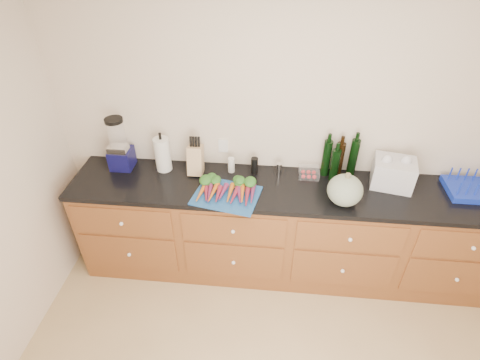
# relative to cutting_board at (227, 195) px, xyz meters

# --- Properties ---
(wall_back) EXTENTS (4.10, 0.05, 2.60)m
(wall_back) POSITION_rel_cutting_board_xyz_m (0.52, 0.48, 0.35)
(wall_back) COLOR beige
(wall_back) RESTS_ON ground
(cabinets) EXTENTS (3.60, 0.64, 0.90)m
(cabinets) POSITION_rel_cutting_board_xyz_m (0.52, 0.16, -0.50)
(cabinets) COLOR brown
(cabinets) RESTS_ON ground
(countertop) EXTENTS (3.64, 0.62, 0.04)m
(countertop) POSITION_rel_cutting_board_xyz_m (0.52, 0.16, -0.03)
(countertop) COLOR black
(countertop) RESTS_ON cabinets
(cutting_board) EXTENTS (0.56, 0.46, 0.01)m
(cutting_board) POSITION_rel_cutting_board_xyz_m (0.00, 0.00, 0.00)
(cutting_board) COLOR #1C4E90
(cutting_board) RESTS_ON countertop
(carrots) EXTENTS (0.44, 0.32, 0.06)m
(carrots) POSITION_rel_cutting_board_xyz_m (0.00, 0.04, 0.03)
(carrots) COLOR #CD6318
(carrots) RESTS_ON cutting_board
(squash) EXTENTS (0.26, 0.26, 0.24)m
(squash) POSITION_rel_cutting_board_xyz_m (0.89, 0.01, 0.11)
(squash) COLOR slate
(squash) RESTS_ON countertop
(blender_appliance) EXTENTS (0.18, 0.18, 0.46)m
(blender_appliance) POSITION_rel_cutting_board_xyz_m (-0.94, 0.32, 0.20)
(blender_appliance) COLOR #0F0E42
(blender_appliance) RESTS_ON countertop
(paper_towel) EXTENTS (0.13, 0.13, 0.30)m
(paper_towel) POSITION_rel_cutting_board_xyz_m (-0.58, 0.32, 0.14)
(paper_towel) COLOR silver
(paper_towel) RESTS_ON countertop
(knife_block) EXTENTS (0.12, 0.12, 0.24)m
(knife_block) POSITION_rel_cutting_board_xyz_m (-0.30, 0.30, 0.12)
(knife_block) COLOR tan
(knife_block) RESTS_ON countertop
(grinder_salt) EXTENTS (0.06, 0.06, 0.13)m
(grinder_salt) POSITION_rel_cutting_board_xyz_m (-0.00, 0.34, 0.06)
(grinder_salt) COLOR silver
(grinder_salt) RESTS_ON countertop
(grinder_pepper) EXTENTS (0.06, 0.06, 0.14)m
(grinder_pepper) POSITION_rel_cutting_board_xyz_m (0.19, 0.34, 0.07)
(grinder_pepper) COLOR black
(grinder_pepper) RESTS_ON countertop
(canister_chrome) EXTENTS (0.05, 0.05, 0.10)m
(canister_chrome) POSITION_rel_cutting_board_xyz_m (0.40, 0.34, 0.05)
(canister_chrome) COLOR silver
(canister_chrome) RESTS_ON countertop
(tomato_box) EXTENTS (0.17, 0.13, 0.08)m
(tomato_box) POSITION_rel_cutting_board_xyz_m (0.65, 0.33, 0.03)
(tomato_box) COLOR white
(tomato_box) RESTS_ON countertop
(bottles) EXTENTS (0.28, 0.14, 0.34)m
(bottles) POSITION_rel_cutting_board_xyz_m (0.88, 0.37, 0.15)
(bottles) COLOR black
(bottles) RESTS_ON countertop
(grocery_bag) EXTENTS (0.36, 0.31, 0.23)m
(grocery_bag) POSITION_rel_cutting_board_xyz_m (1.30, 0.28, 0.11)
(grocery_bag) COLOR silver
(grocery_bag) RESTS_ON countertop
(dish_rack) EXTENTS (0.39, 0.32, 0.16)m
(dish_rack) POSITION_rel_cutting_board_xyz_m (1.93, 0.24, 0.03)
(dish_rack) COLOR #142DB6
(dish_rack) RESTS_ON countertop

